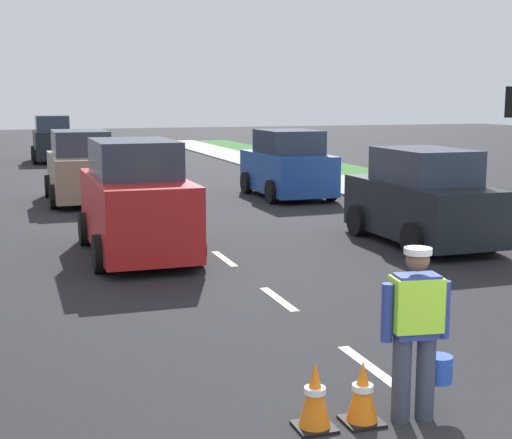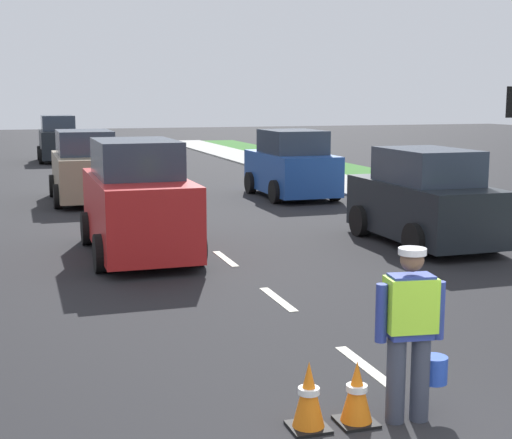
% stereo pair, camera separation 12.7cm
% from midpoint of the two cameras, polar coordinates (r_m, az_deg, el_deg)
% --- Properties ---
extents(ground_plane, '(96.00, 96.00, 0.00)m').
position_cam_midpoint_polar(ground_plane, '(26.04, -10.05, 2.53)').
color(ground_plane, black).
extents(sidewalk_right, '(2.40, 72.00, 0.14)m').
position_cam_midpoint_polar(sidewalk_right, '(18.48, 18.16, -0.56)').
color(sidewalk_right, '#9E9E99').
rests_on(sidewalk_right, ground).
extents(lane_center_line, '(0.14, 46.40, 0.01)m').
position_cam_midpoint_polar(lane_center_line, '(30.18, -11.22, 3.42)').
color(lane_center_line, silver).
rests_on(lane_center_line, ground).
extents(road_worker, '(0.77, 0.36, 1.67)m').
position_cam_midpoint_polar(road_worker, '(7.16, 11.73, -7.92)').
color(road_worker, '#383D4C').
rests_on(road_worker, ground).
extents(traffic_cone_near, '(0.36, 0.36, 0.61)m').
position_cam_midpoint_polar(traffic_cone_near, '(7.22, 7.63, -12.97)').
color(traffic_cone_near, black).
rests_on(traffic_cone_near, ground).
extents(traffic_cone_far, '(0.36, 0.36, 0.65)m').
position_cam_midpoint_polar(traffic_cone_far, '(7.05, 3.99, -13.28)').
color(traffic_cone_far, black).
rests_on(traffic_cone_far, ground).
extents(car_oncoming_third, '(1.94, 3.83, 2.17)m').
position_cam_midpoint_polar(car_oncoming_third, '(36.66, -15.38, 5.86)').
color(car_oncoming_third, black).
rests_on(car_oncoming_third, ground).
extents(car_parked_curbside, '(1.93, 3.89, 1.99)m').
position_cam_midpoint_polar(car_parked_curbside, '(15.81, 12.31, 1.47)').
color(car_parked_curbside, black).
rests_on(car_parked_curbside, ground).
extents(car_parked_far, '(2.07, 3.87, 2.05)m').
position_cam_midpoint_polar(car_parked_far, '(22.77, 2.26, 4.10)').
color(car_parked_far, '#1E4799').
rests_on(car_parked_far, ground).
extents(car_oncoming_second, '(1.99, 4.21, 2.07)m').
position_cam_midpoint_polar(car_oncoming_second, '(22.41, -13.36, 3.80)').
color(car_oncoming_second, gray).
rests_on(car_oncoming_second, ground).
extents(car_oncoming_lead, '(1.95, 4.22, 2.22)m').
position_cam_midpoint_polar(car_oncoming_lead, '(14.56, -9.43, 1.33)').
color(car_oncoming_lead, red).
rests_on(car_oncoming_lead, ground).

